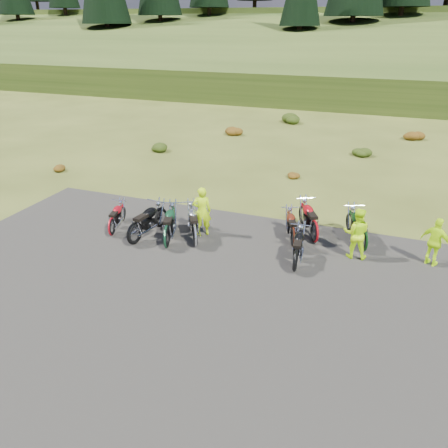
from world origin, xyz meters
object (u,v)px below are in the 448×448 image
at_px(motorcycle_7, 362,251).
at_px(person_middle, 202,212).
at_px(motorcycle_0, 136,244).
at_px(motorcycle_3, 195,247).

xyz_separation_m(motorcycle_7, person_middle, (-5.63, -0.77, 0.91)).
distance_m(motorcycle_0, motorcycle_7, 7.89).
bearing_deg(motorcycle_0, person_middle, -43.04).
height_order(motorcycle_0, motorcycle_7, motorcycle_0).
relative_size(motorcycle_0, motorcycle_7, 1.03).
bearing_deg(motorcycle_3, motorcycle_0, 77.29).
distance_m(motorcycle_3, person_middle, 1.33).
bearing_deg(motorcycle_0, motorcycle_3, -66.05).
distance_m(motorcycle_0, person_middle, 2.62).
bearing_deg(person_middle, motorcycle_7, 163.61).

